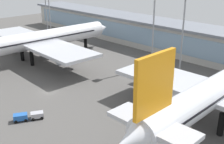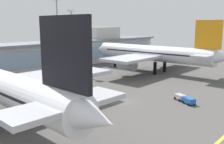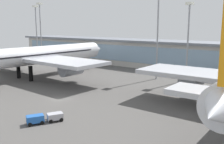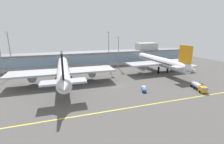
# 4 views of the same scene
# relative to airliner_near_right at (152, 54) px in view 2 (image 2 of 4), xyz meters

# --- Properties ---
(ground_plane) EXTENTS (208.23, 208.23, 0.00)m
(ground_plane) POSITION_rel_airliner_near_right_xyz_m (-33.47, -15.13, -6.48)
(ground_plane) COLOR #514F4C
(terminal_building) EXTENTS (151.74, 14.00, 15.14)m
(terminal_building) POSITION_rel_airliner_near_right_xyz_m (-31.23, 34.14, -1.09)
(terminal_building) COLOR beige
(terminal_building) RESTS_ON ground
(airliner_near_right) EXTENTS (42.17, 52.72, 17.76)m
(airliner_near_right) POSITION_rel_airliner_near_right_xyz_m (0.00, 0.00, 0.00)
(airliner_near_right) COLOR black
(airliner_near_right) RESTS_ON ground
(baggage_tug_near) EXTENTS (3.97, 5.67, 1.40)m
(baggage_tug_near) POSITION_rel_airliner_near_right_xyz_m (-25.05, -24.87, -5.69)
(baggage_tug_near) COLOR black
(baggage_tug_near) RESTS_ON ground
(apron_light_mast_west) EXTENTS (1.80, 1.80, 21.25)m
(apron_light_mast_west) POSITION_rel_airliner_near_right_xyz_m (-19.97, 18.98, 7.65)
(apron_light_mast_west) COLOR gray
(apron_light_mast_west) RESTS_ON ground
(apron_light_mast_far_east) EXTENTS (1.80, 1.80, 24.20)m
(apron_light_mast_far_east) POSITION_rel_airliner_near_right_xyz_m (-27.69, 16.14, 9.29)
(apron_light_mast_far_east) COLOR gray
(apron_light_mast_far_east) RESTS_ON ground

